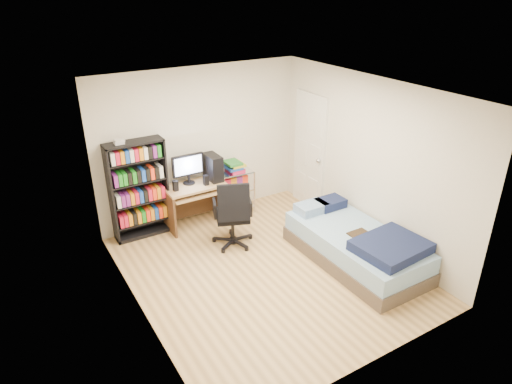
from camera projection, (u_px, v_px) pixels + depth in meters
room at (267, 189)px, 5.82m from camera, size 3.58×4.08×2.58m
media_shelf at (139, 189)px, 6.91m from camera, size 0.87×0.29×1.61m
computer_desk at (199, 186)px, 7.34m from camera, size 0.95×0.55×1.20m
office_chair at (233, 225)px, 6.81m from camera, size 0.83×0.83×1.07m
wire_cart at (235, 179)px, 7.70m from camera, size 0.61×0.46×0.94m
bed at (357, 246)px, 6.44m from camera, size 1.05×2.09×0.60m
door at (310, 152)px, 7.78m from camera, size 0.12×0.80×2.00m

